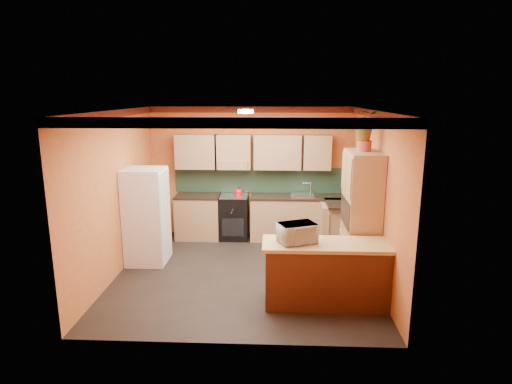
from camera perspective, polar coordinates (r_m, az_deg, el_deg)
room_shell at (r=7.06m, az=-1.37°, el=5.95°), size 4.24×4.24×2.72m
base_cabinets_back at (r=8.87m, az=1.11°, el=-3.48°), size 3.65×0.60×0.88m
countertop_back at (r=8.75m, az=1.13°, el=-0.59°), size 3.65×0.62×0.04m
stove at (r=8.90m, az=-2.92°, el=-3.34°), size 0.58×0.58×0.91m
kettle at (r=8.71m, az=-2.33°, el=0.00°), size 0.22×0.22×0.18m
sink at (r=8.76m, az=6.20°, el=-0.42°), size 0.48×0.40×0.03m
base_cabinets_right at (r=8.46m, az=11.31°, el=-4.56°), size 0.60×0.80×0.88m
countertop_right at (r=8.34m, az=11.44°, el=-1.54°), size 0.62×0.80×0.04m
fridge at (r=7.77m, az=-14.42°, el=-3.15°), size 0.68×0.66×1.70m
pantry at (r=6.89m, az=13.77°, el=-3.43°), size 0.48×0.90×2.10m
fern_pot at (r=6.72m, az=14.20°, el=5.99°), size 0.22×0.22×0.16m
fern at (r=6.69m, az=14.35°, el=8.60°), size 0.48×0.43×0.45m
breakfast_bar at (r=6.24m, az=9.77°, el=-10.94°), size 1.80×0.55×0.88m
bar_top at (r=6.07m, az=9.93°, el=-6.92°), size 1.90×0.65×0.05m
microwave at (r=5.97m, az=5.49°, el=-5.45°), size 0.59×0.51×0.28m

